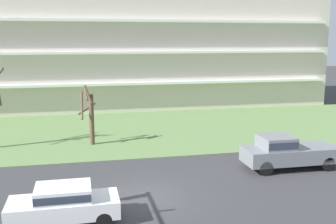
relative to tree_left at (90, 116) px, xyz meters
name	(u,v)px	position (x,y,z in m)	size (l,w,h in m)	color
ground	(144,197)	(2.12, -10.14, -2.11)	(160.00, 160.00, 0.00)	#38383A
grass_lawn_strip	(116,131)	(2.12, 3.86, -2.07)	(80.00, 16.00, 0.08)	#66844C
apartment_building	(103,51)	(2.12, 18.08, 3.91)	(47.45, 13.38, 12.03)	beige
tree_left	(90,116)	(0.00, 0.00, 0.00)	(1.29, 1.63, 4.24)	brown
pickup_gray_near_left	(286,151)	(10.75, -7.64, -1.09)	(5.41, 2.03, 1.95)	slate
sedan_white_center_left	(64,203)	(-1.45, -12.14, -1.23)	(4.40, 1.80, 1.57)	white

